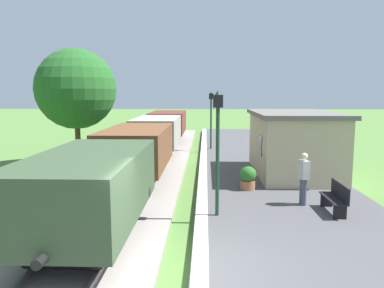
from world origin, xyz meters
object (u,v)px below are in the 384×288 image
(lamp_post_far, at_px, (211,109))
(bench_near_hut, at_px, (336,198))
(person_waiting, at_px, (304,177))
(station_hut, at_px, (293,143))
(lamp_post_near, at_px, (218,130))
(potted_planter, at_px, (248,177))
(freight_train, at_px, (149,141))
(tree_trackside_far, at_px, (76,89))

(lamp_post_far, bearing_deg, bench_near_hut, -74.47)
(person_waiting, xyz_separation_m, lamp_post_far, (-2.82, 12.17, 1.62))
(station_hut, distance_m, lamp_post_near, 6.95)
(potted_planter, xyz_separation_m, lamp_post_far, (-1.25, 10.29, 2.08))
(lamp_post_near, height_order, lamp_post_far, same)
(freight_train, height_order, bench_near_hut, freight_train)
(freight_train, relative_size, station_hut, 4.48)
(freight_train, distance_m, potted_planter, 6.86)
(person_waiting, bearing_deg, lamp_post_far, -89.31)
(freight_train, relative_size, lamp_post_near, 7.03)
(person_waiting, bearing_deg, tree_trackside_far, -49.67)
(freight_train, distance_m, person_waiting, 9.28)
(person_waiting, xyz_separation_m, potted_planter, (-1.57, 1.88, -0.46))
(lamp_post_near, relative_size, lamp_post_far, 1.00)
(station_hut, xyz_separation_m, tree_trackside_far, (-10.67, 2.87, 2.39))
(lamp_post_far, relative_size, tree_trackside_far, 0.60)
(potted_planter, relative_size, tree_trackside_far, 0.15)
(bench_near_hut, relative_size, potted_planter, 1.64)
(freight_train, distance_m, bench_near_hut, 10.41)
(freight_train, relative_size, lamp_post_far, 7.03)
(potted_planter, relative_size, lamp_post_far, 0.25)
(lamp_post_near, bearing_deg, potted_planter, 67.72)
(freight_train, bearing_deg, potted_planter, -48.73)
(station_hut, xyz_separation_m, bench_near_hut, (0.06, -5.50, -0.93))
(person_waiting, distance_m, lamp_post_far, 12.60)
(station_hut, xyz_separation_m, lamp_post_near, (-3.54, -5.86, 1.15))
(lamp_post_near, bearing_deg, freight_train, 111.73)
(freight_train, height_order, station_hut, station_hut)
(station_hut, height_order, lamp_post_near, lamp_post_near)
(freight_train, bearing_deg, lamp_post_near, -68.27)
(bench_near_hut, height_order, potted_planter, potted_planter)
(potted_planter, bearing_deg, lamp_post_near, -112.28)
(station_hut, distance_m, potted_planter, 3.76)
(freight_train, xyz_separation_m, person_waiting, (6.08, -7.01, -0.21))
(tree_trackside_far, bearing_deg, potted_planter, -34.23)
(bench_near_hut, bearing_deg, lamp_post_far, 105.53)
(station_hut, bearing_deg, tree_trackside_far, 164.93)
(bench_near_hut, distance_m, tree_trackside_far, 14.01)
(potted_planter, distance_m, lamp_post_far, 10.57)
(lamp_post_far, bearing_deg, freight_train, -122.29)
(freight_train, xyz_separation_m, potted_planter, (4.50, -5.13, -0.67))
(station_hut, height_order, person_waiting, station_hut)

